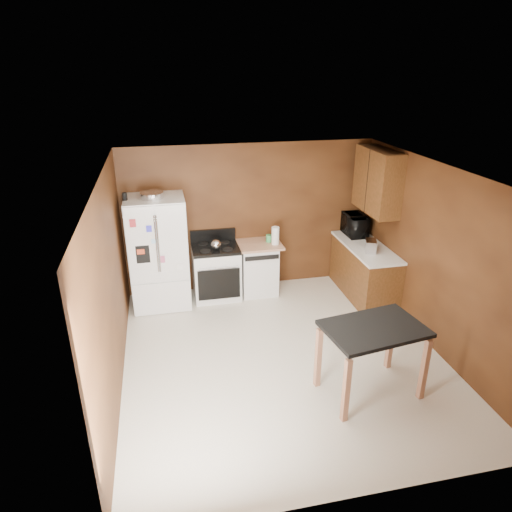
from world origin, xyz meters
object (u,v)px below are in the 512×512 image
object	(u,v)px
roasting_pan	(152,195)
pen_cup	(125,197)
toaster	(371,246)
dishwasher	(258,267)
microwave	(354,225)
paper_towel	(275,236)
island	(373,338)
green_canister	(269,238)
refrigerator	(159,253)
kettle	(216,245)
gas_range	(216,271)

from	to	relation	value
roasting_pan	pen_cup	distance (m)	0.39
toaster	dishwasher	world-z (taller)	toaster
pen_cup	microwave	world-z (taller)	pen_cup
pen_cup	paper_towel	xyz separation A→B (m)	(2.32, 0.05, -0.82)
toaster	island	size ratio (longest dim) A/B	0.22
paper_towel	island	bearing A→B (deg)	-80.54
paper_towel	green_canister	bearing A→B (deg)	119.37
island	toaster	bearing A→B (deg)	66.14
microwave	refrigerator	distance (m)	3.38
toaster	microwave	world-z (taller)	microwave
roasting_pan	dishwasher	bearing A→B (deg)	3.50
microwave	dishwasher	xyz separation A→B (m)	(-1.74, -0.08, -0.61)
paper_towel	toaster	world-z (taller)	paper_towel
roasting_pan	kettle	bearing A→B (deg)	-2.78
microwave	refrigerator	world-z (taller)	refrigerator
green_canister	refrigerator	distance (m)	1.84
roasting_pan	dishwasher	xyz separation A→B (m)	(1.65, 0.10, -1.39)
toaster	island	xyz separation A→B (m)	(-0.94, -2.11, -0.24)
paper_towel	microwave	distance (m)	1.47
kettle	pen_cup	bearing A→B (deg)	179.63
pen_cup	gas_range	world-z (taller)	pen_cup
paper_towel	toaster	bearing A→B (deg)	-25.06
green_canister	island	distance (m)	2.95
toaster	microwave	distance (m)	0.82
gas_range	dishwasher	xyz separation A→B (m)	(0.72, 0.02, -0.01)
paper_towel	island	distance (m)	2.82
island	refrigerator	bearing A→B (deg)	130.57
pen_cup	refrigerator	distance (m)	1.04
dishwasher	toaster	bearing A→B (deg)	-23.75
kettle	green_canister	xyz separation A→B (m)	(0.93, 0.19, -0.04)
kettle	dishwasher	distance (m)	0.91
toaster	microwave	bearing A→B (deg)	107.46
kettle	toaster	bearing A→B (deg)	-13.82
microwave	dishwasher	world-z (taller)	microwave
island	gas_range	bearing A→B (deg)	117.28
toaster	island	distance (m)	2.32
kettle	green_canister	world-z (taller)	kettle
pen_cup	island	bearing A→B (deg)	-44.27
dishwasher	island	bearing A→B (deg)	-75.50
green_canister	island	world-z (taller)	green_canister
paper_towel	island	world-z (taller)	paper_towel
kettle	refrigerator	bearing A→B (deg)	176.13
pen_cup	toaster	distance (m)	3.86
pen_cup	dishwasher	world-z (taller)	pen_cup
kettle	gas_range	distance (m)	0.54
green_canister	gas_range	world-z (taller)	gas_range
paper_towel	gas_range	bearing A→B (deg)	176.64
island	green_canister	bearing A→B (deg)	100.46
green_canister	toaster	world-z (taller)	toaster
kettle	green_canister	bearing A→B (deg)	11.85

